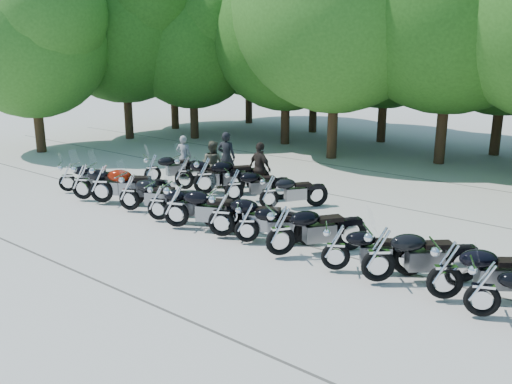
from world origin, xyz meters
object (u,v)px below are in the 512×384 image
Objects in this scene: motorcycle_16 at (204,175)px; motorcycle_7 at (247,221)px; motorcycle_18 at (269,191)px; motorcycle_4 at (158,201)px; rider_3 at (226,157)px; motorcycle_10 at (379,253)px; motorcycle_14 at (152,168)px; motorcycle_15 at (184,171)px; motorcycle_3 at (129,191)px; motorcycle_6 at (221,213)px; rider_1 at (212,164)px; motorcycle_0 at (67,176)px; motorcycle_9 at (336,246)px; motorcycle_2 at (101,182)px; motorcycle_12 at (483,287)px; motorcycle_11 at (446,269)px; motorcycle_5 at (176,204)px; motorcycle_1 at (82,180)px; motorcycle_17 at (234,184)px; motorcycle_8 at (281,229)px; rider_2 at (260,168)px; rider_0 at (184,157)px.

motorcycle_7 is at bearing -177.69° from motorcycle_16.
motorcycle_4 is at bearing 93.99° from motorcycle_18.
motorcycle_10 is at bearing 133.84° from rider_3.
motorcycle_14 is 1.50m from motorcycle_15.
motorcycle_3 is 1.25× the size of rider_3.
rider_3 is at bearing 14.00° from motorcycle_6.
motorcycle_16 is (-7.58, 2.73, 0.02)m from motorcycle_10.
motorcycle_16 is 1.19m from rider_1.
motorcycle_9 is (10.38, -0.12, 0.04)m from motorcycle_0.
motorcycle_2 is 11.46m from motorcycle_12.
motorcycle_4 is at bearing 65.04° from motorcycle_12.
motorcycle_11 is 10.21m from rider_1.
motorcycle_12 is at bearing -137.36° from motorcycle_10.
motorcycle_18 is at bearing -90.26° from motorcycle_2.
motorcycle_10 is at bearing -112.18° from motorcycle_5.
motorcycle_16 is (0.94, 0.01, 0.03)m from motorcycle_15.
motorcycle_12 is 0.92× the size of motorcycle_15.
motorcycle_1 is at bearing 112.48° from motorcycle_14.
motorcycle_17 is (2.27, -0.04, -0.07)m from motorcycle_15.
motorcycle_1 is 0.99× the size of motorcycle_8.
motorcycle_1 is at bearing 48.44° from motorcycle_10.
motorcycle_5 is 1.03× the size of motorcycle_11.
motorcycle_5 is at bearing 156.87° from motorcycle_16.
motorcycle_14 is (-3.36, 2.69, -0.01)m from motorcycle_4.
motorcycle_10 reaches higher than motorcycle_11.
motorcycle_8 is at bearing 55.78° from motorcycle_11.
motorcycle_6 reaches higher than motorcycle_0.
motorcycle_3 reaches higher than motorcycle_17.
motorcycle_15 is at bearing 35.93° from motorcycle_18.
motorcycle_2 is at bearing 57.94° from rider_1.
motorcycle_17 is at bearing 24.27° from motorcycle_10.
motorcycle_5 is 2.90m from motorcycle_17.
motorcycle_16 reaches higher than motorcycle_9.
motorcycle_11 is at bearing -116.09° from motorcycle_6.
motorcycle_4 is at bearing -117.06° from motorcycle_3.
rider_1 is (-3.81, 3.72, 0.12)m from motorcycle_6.
motorcycle_7 is at bearing -112.31° from motorcycle_1.
motorcycle_7 is 0.84× the size of motorcycle_16.
rider_2 is at bearing 39.14° from motorcycle_12.
motorcycle_2 is 1.38× the size of rider_3.
motorcycle_1 is 5.09m from rider_3.
rider_3 reaches higher than motorcycle_8.
motorcycle_16 is (-3.97, 2.61, 0.12)m from motorcycle_7.
motorcycle_18 is at bearing 30.32° from motorcycle_11.
rider_0 is at bearing -68.53° from motorcycle_0.
motorcycle_15 is at bearing 56.76° from rider_1.
motorcycle_2 is 1.02× the size of motorcycle_5.
rider_0 is 0.86× the size of rider_3.
motorcycle_2 is 1.32m from motorcycle_3.
motorcycle_11 is at bearing -167.85° from motorcycle_14.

